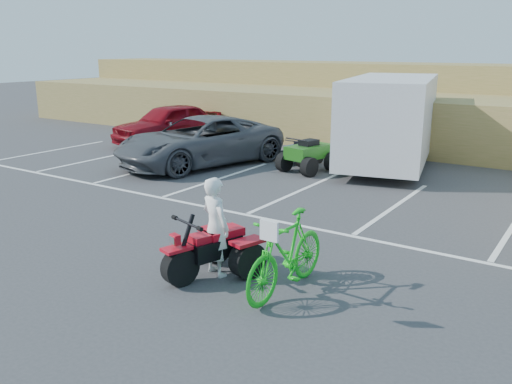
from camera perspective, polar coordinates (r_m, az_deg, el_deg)
The scene contains 11 objects.
ground at distance 10.97m, azimuth -8.28°, elevation -5.53°, with size 100.00×100.00×0.00m, color #363639.
parking_stripes at distance 13.69m, azimuth 5.84°, elevation -1.25°, with size 28.00×5.16×0.01m.
grass_embankment at distance 24.22m, azimuth 16.93°, elevation 8.69°, with size 40.00×8.50×3.10m.
red_trike_atv at distance 9.50m, azimuth -4.93°, elevation -8.76°, with size 1.26×1.67×1.09m, color #B40A19, non-canonical shape.
rider at distance 9.27m, azimuth -4.29°, elevation -3.64°, with size 0.63×0.41×1.73m, color white.
green_dirt_bike at distance 8.65m, azimuth 3.23°, elevation -6.47°, with size 0.61×2.18×1.31m, color #14BF19.
grey_pickup at distance 18.17m, azimuth -5.95°, elevation 5.36°, with size 2.65×5.75×1.60m, color #44464B.
red_car at distance 22.48m, azimuth -9.17°, elevation 7.12°, with size 1.90×4.73×1.61m, color maroon.
cargo_trailer at distance 18.26m, azimuth 13.92°, elevation 7.47°, with size 3.78×6.58×2.89m.
quad_atv_blue at distance 18.45m, azimuth 4.73°, elevation 3.01°, with size 0.98×1.31×0.86m, color navy, non-canonical shape.
quad_atv_green at distance 17.34m, azimuth 5.52°, elevation 2.21°, with size 1.29×1.72×1.13m, color #195313, non-canonical shape.
Camera 1 is at (6.92, -7.61, 3.82)m, focal length 38.00 mm.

